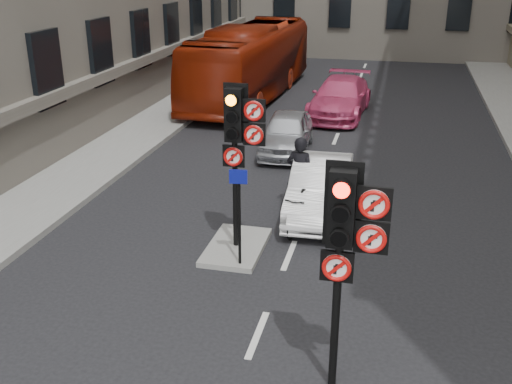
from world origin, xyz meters
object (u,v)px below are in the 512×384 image
at_px(signal_near, 347,234).
at_px(motorcycle, 299,213).
at_px(car_silver, 287,132).
at_px(bus_red, 251,62).
at_px(info_sign, 239,204).
at_px(signal_far, 239,133).
at_px(motorcyclist, 300,174).
at_px(car_pink, 340,97).
at_px(car_white, 320,187).

xyz_separation_m(signal_near, motorcycle, (-1.50, 5.25, -2.10)).
height_order(car_silver, bus_red, bus_red).
height_order(signal_near, info_sign, signal_near).
relative_size(signal_near, signal_far, 1.00).
height_order(signal_near, signal_far, signal_far).
height_order(car_silver, motorcyclist, motorcyclist).
bearing_deg(car_silver, motorcycle, -79.87).
bearing_deg(motorcycle, car_pink, 100.47).
relative_size(signal_far, car_silver, 0.93).
xyz_separation_m(bus_red, motorcyclist, (4.27, -12.07, -0.64)).
bearing_deg(car_white, motorcyclist, 173.17).
xyz_separation_m(signal_far, car_white, (1.43, 2.51, -2.03)).
relative_size(signal_near, car_white, 0.88).
xyz_separation_m(bus_red, motorcycle, (4.49, -13.38, -1.12)).
bearing_deg(bus_red, motorcyclist, -67.42).
relative_size(car_white, info_sign, 1.96).
height_order(signal_far, info_sign, signal_far).
bearing_deg(signal_far, motorcyclist, 70.82).
bearing_deg(signal_near, motorcyclist, 104.64).
bearing_deg(car_silver, signal_far, -90.77).
distance_m(car_silver, motorcycle, 6.12).
bearing_deg(signal_far, info_sign, -75.22).
relative_size(signal_near, car_silver, 0.93).
distance_m(car_white, motorcycle, 1.32).
xyz_separation_m(car_pink, motorcyclist, (0.02, -9.80, 0.23)).
height_order(motorcyclist, info_sign, info_sign).
distance_m(car_white, car_pink, 9.85).
height_order(car_pink, motorcycle, car_pink).
bearing_deg(signal_far, motorcycle, 48.57).
distance_m(signal_near, motorcycle, 5.85).
xyz_separation_m(bus_red, info_sign, (3.60, -15.44, -0.14)).
bearing_deg(bus_red, signal_far, -73.89).
bearing_deg(motorcycle, car_silver, 112.78).
relative_size(car_silver, car_white, 0.94).
bearing_deg(car_silver, info_sign, -89.51).
bearing_deg(motorcyclist, info_sign, 87.68).
bearing_deg(signal_near, info_sign, 126.80).
relative_size(signal_far, info_sign, 1.72).
bearing_deg(car_pink, bus_red, 155.30).
distance_m(motorcycle, motorcyclist, 1.41).
xyz_separation_m(car_pink, info_sign, (-0.66, -13.16, 0.73)).
height_order(car_white, bus_red, bus_red).
xyz_separation_m(motorcyclist, info_sign, (-0.67, -3.36, 0.50)).
xyz_separation_m(car_pink, bus_red, (-4.26, 2.28, 0.86)).
height_order(signal_near, motorcycle, signal_near).
relative_size(signal_near, bus_red, 0.31).
bearing_deg(info_sign, motorcycle, 59.68).
distance_m(signal_near, bus_red, 19.59).
bearing_deg(signal_far, car_white, 60.37).
distance_m(signal_far, car_silver, 7.49).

